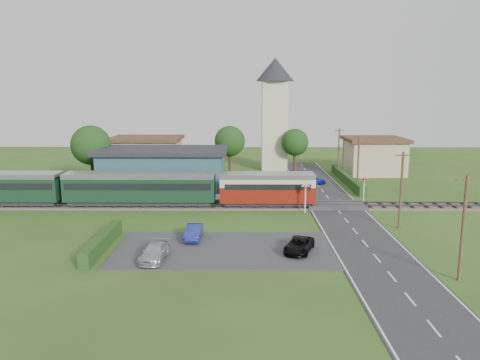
{
  "coord_description": "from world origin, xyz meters",
  "views": [
    {
      "loc": [
        0.1,
        -47.05,
        12.04
      ],
      "look_at": [
        -0.31,
        4.0,
        2.61
      ],
      "focal_mm": 35.0,
      "sensor_mm": 36.0,
      "label": 1
    }
  ],
  "objects_px": {
    "crossing_signal_far": "(364,184)",
    "car_on_road": "(312,180)",
    "station_building": "(164,169)",
    "car_park_dark": "(299,245)",
    "car_park_blue": "(194,232)",
    "equipment_hut": "(85,185)",
    "house_east": "(374,155)",
    "train": "(111,187)",
    "pedestrian_near": "(213,188)",
    "car_park_silver": "(155,252)",
    "crossing_signal_near": "(305,192)",
    "church_tower": "(275,105)",
    "pedestrian_far": "(103,189)",
    "house_west": "(147,154)"
  },
  "relations": [
    {
      "from": "car_park_dark",
      "to": "pedestrian_near",
      "type": "height_order",
      "value": "pedestrian_near"
    },
    {
      "from": "house_west",
      "to": "house_east",
      "type": "distance_m",
      "value": 35.01
    },
    {
      "from": "church_tower",
      "to": "crossing_signal_near",
      "type": "distance_m",
      "value": 29.57
    },
    {
      "from": "crossing_signal_near",
      "to": "pedestrian_far",
      "type": "bearing_deg",
      "value": 166.47
    },
    {
      "from": "station_building",
      "to": "crossing_signal_far",
      "type": "bearing_deg",
      "value": -15.63
    },
    {
      "from": "equipment_hut",
      "to": "car_park_dark",
      "type": "distance_m",
      "value": 28.65
    },
    {
      "from": "car_on_road",
      "to": "pedestrian_far",
      "type": "relative_size",
      "value": 2.14
    },
    {
      "from": "crossing_signal_far",
      "to": "car_park_dark",
      "type": "xyz_separation_m",
      "value": [
        -9.24,
        -17.07,
        -1.53
      ]
    },
    {
      "from": "crossing_signal_far",
      "to": "car_park_blue",
      "type": "height_order",
      "value": "crossing_signal_far"
    },
    {
      "from": "house_west",
      "to": "pedestrian_near",
      "type": "relative_size",
      "value": 5.57
    },
    {
      "from": "house_east",
      "to": "car_park_dark",
      "type": "height_order",
      "value": "house_east"
    },
    {
      "from": "car_park_dark",
      "to": "pedestrian_far",
      "type": "height_order",
      "value": "pedestrian_far"
    },
    {
      "from": "house_east",
      "to": "pedestrian_far",
      "type": "relative_size",
      "value": 5.09
    },
    {
      "from": "crossing_signal_far",
      "to": "car_on_road",
      "type": "distance_m",
      "value": 11.2
    },
    {
      "from": "train",
      "to": "crossing_signal_far",
      "type": "height_order",
      "value": "train"
    },
    {
      "from": "train",
      "to": "church_tower",
      "type": "bearing_deg",
      "value": 53.59
    },
    {
      "from": "house_east",
      "to": "equipment_hut",
      "type": "bearing_deg",
      "value": -153.68
    },
    {
      "from": "house_east",
      "to": "car_park_dark",
      "type": "distance_m",
      "value": 39.93
    },
    {
      "from": "crossing_signal_near",
      "to": "church_tower",
      "type": "bearing_deg",
      "value": 92.82
    },
    {
      "from": "house_east",
      "to": "crossing_signal_near",
      "type": "xyz_separation_m",
      "value": [
        -13.6,
        -24.41,
        -0.66
      ]
    },
    {
      "from": "church_tower",
      "to": "car_park_silver",
      "type": "xyz_separation_m",
      "value": [
        -11.4,
        -42.5,
        -9.57
      ]
    },
    {
      "from": "car_on_road",
      "to": "car_park_dark",
      "type": "distance_m",
      "value": 27.71
    },
    {
      "from": "train",
      "to": "pedestrian_near",
      "type": "height_order",
      "value": "train"
    },
    {
      "from": "house_east",
      "to": "car_park_blue",
      "type": "relative_size",
      "value": 2.46
    },
    {
      "from": "pedestrian_near",
      "to": "crossing_signal_far",
      "type": "bearing_deg",
      "value": 173.58
    },
    {
      "from": "equipment_hut",
      "to": "crossing_signal_far",
      "type": "bearing_deg",
      "value": -1.46
    },
    {
      "from": "train",
      "to": "house_east",
      "type": "relative_size",
      "value": 4.91
    },
    {
      "from": "car_park_blue",
      "to": "equipment_hut",
      "type": "bearing_deg",
      "value": 135.04
    },
    {
      "from": "church_tower",
      "to": "station_building",
      "type": "bearing_deg",
      "value": -131.41
    },
    {
      "from": "church_tower",
      "to": "crossing_signal_near",
      "type": "height_order",
      "value": "church_tower"
    },
    {
      "from": "house_west",
      "to": "car_park_silver",
      "type": "height_order",
      "value": "house_west"
    },
    {
      "from": "church_tower",
      "to": "equipment_hut",
      "type": "bearing_deg",
      "value": -135.25
    },
    {
      "from": "crossing_signal_near",
      "to": "car_on_road",
      "type": "xyz_separation_m",
      "value": [
        2.84,
        15.01,
        -1.46
      ]
    },
    {
      "from": "train",
      "to": "pedestrian_near",
      "type": "xyz_separation_m",
      "value": [
        10.73,
        3.4,
        -0.76
      ]
    },
    {
      "from": "station_building",
      "to": "house_east",
      "type": "bearing_deg",
      "value": 23.44
    },
    {
      "from": "station_building",
      "to": "crossing_signal_near",
      "type": "bearing_deg",
      "value": -34.81
    },
    {
      "from": "crossing_signal_far",
      "to": "car_park_dark",
      "type": "height_order",
      "value": "crossing_signal_far"
    },
    {
      "from": "equipment_hut",
      "to": "pedestrian_far",
      "type": "bearing_deg",
      "value": -6.14
    },
    {
      "from": "house_east",
      "to": "crossing_signal_near",
      "type": "relative_size",
      "value": 2.69
    },
    {
      "from": "crossing_signal_far",
      "to": "car_park_silver",
      "type": "bearing_deg",
      "value": -136.63
    },
    {
      "from": "station_building",
      "to": "car_park_dark",
      "type": "height_order",
      "value": "station_building"
    },
    {
      "from": "equipment_hut",
      "to": "train",
      "type": "bearing_deg",
      "value": -39.92
    },
    {
      "from": "crossing_signal_near",
      "to": "car_park_silver",
      "type": "relative_size",
      "value": 0.82
    },
    {
      "from": "train",
      "to": "church_tower",
      "type": "distance_m",
      "value": 33.29
    },
    {
      "from": "equipment_hut",
      "to": "crossing_signal_near",
      "type": "bearing_deg",
      "value": -12.94
    },
    {
      "from": "station_building",
      "to": "pedestrian_near",
      "type": "distance_m",
      "value": 8.71
    },
    {
      "from": "car_park_blue",
      "to": "pedestrian_far",
      "type": "relative_size",
      "value": 2.07
    },
    {
      "from": "equipment_hut",
      "to": "crossing_signal_far",
      "type": "height_order",
      "value": "crossing_signal_far"
    },
    {
      "from": "car_on_road",
      "to": "crossing_signal_near",
      "type": "bearing_deg",
      "value": 156.21
    },
    {
      "from": "crossing_signal_far",
      "to": "pedestrian_far",
      "type": "bearing_deg",
      "value": 178.85
    }
  ]
}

